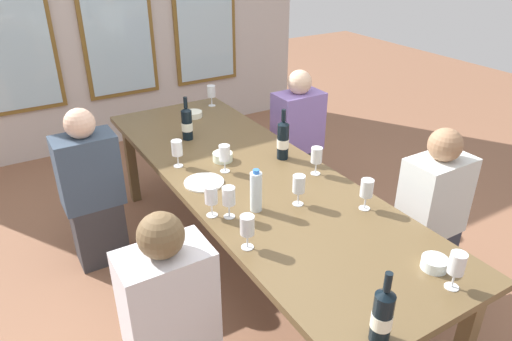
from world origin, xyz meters
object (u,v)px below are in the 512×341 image
Objects in this scene: white_plate_0 at (204,182)px; wine_glass_3 at (224,153)px; tasting_bowl_0 at (193,114)px; wine_glass_4 at (317,156)px; wine_glass_6 at (367,189)px; wine_bottle_2 at (187,123)px; wine_glass_0 at (457,265)px; wine_glass_7 at (211,92)px; seated_person_1 at (430,220)px; seated_person_2 at (92,193)px; wine_glass_1 at (229,197)px; wine_bottle_0 at (283,140)px; wine_glass_8 at (211,195)px; tasting_bowl_2 at (434,263)px; wine_bottle_1 at (382,315)px; seated_person_0 at (171,328)px; dining_table at (252,184)px; wine_glass_5 at (299,185)px; wine_glass_9 at (247,226)px; tasting_bowl_1 at (223,157)px; wine_glass_2 at (177,149)px; seated_person_3 at (297,141)px.

wine_glass_3 is at bearing 21.27° from white_plate_0.
tasting_bowl_0 reaches higher than white_plate_0.
wine_glass_4 is 1.00× the size of wine_glass_6.
wine_bottle_2 reaches higher than wine_glass_0.
wine_glass_6 is at bearing -92.53° from wine_glass_4.
wine_bottle_2 is 0.70m from wine_glass_7.
seated_person_1 is (0.51, -0.05, -0.34)m from wine_glass_6.
wine_glass_0 is at bearing -62.43° from seated_person_2.
wine_glass_0 is 1.10m from wine_glass_1.
wine_glass_6 reaches higher than tasting_bowl_0.
wine_bottle_0 is 1.92× the size of wine_glass_8.
seated_person_2 is at bearing 119.99° from tasting_bowl_2.
wine_bottle_1 is at bearing -129.47° from wine_glass_6.
wine_bottle_1 reaches higher than white_plate_0.
tasting_bowl_2 reaches higher than tasting_bowl_0.
wine_bottle_2 is at bearing 2.52° from seated_person_2.
wine_glass_7 is 0.16× the size of seated_person_0.
wine_glass_5 is (0.04, -0.42, 0.18)m from dining_table.
tasting_bowl_2 is 0.67× the size of wine_glass_9.
white_plate_0 is at bearing -105.83° from wine_bottle_2.
wine_glass_9 reaches higher than tasting_bowl_0.
wine_glass_3 is (0.14, 1.47, 0.01)m from wine_bottle_1.
tasting_bowl_0 is at bearing -146.90° from wine_glass_7.
tasting_bowl_1 is at bearing 83.07° from wine_bottle_1.
wine_glass_0 is at bearing -81.11° from dining_table.
tasting_bowl_1 is 0.94m from wine_glass_9.
wine_glass_2 is at bearing 83.38° from wine_glass_8.
wine_glass_1 and wine_glass_8 have the same top height.
seated_person_0 reaches higher than wine_glass_7.
wine_bottle_1 reaches higher than tasting_bowl_0.
wine_glass_8 is (-0.07, 0.06, 0.00)m from wine_glass_1.
wine_glass_5 is at bearing -55.00° from white_plate_0.
wine_glass_9 is (-0.59, 0.68, 0.00)m from wine_glass_0.
wine_glass_5 is 1.00× the size of wine_glass_9.
wine_glass_5 reaches higher than white_plate_0.
wine_glass_0 is (0.31, -2.00, -0.00)m from wine_bottle_2.
wine_glass_8 is (-0.41, -0.28, 0.18)m from dining_table.
dining_table is 0.25m from wine_glass_3.
white_plate_0 is at bearing -151.37° from seated_person_3.
wine_bottle_1 is 1.76× the size of wine_glass_0.
wine_bottle_2 is 0.28× the size of seated_person_0.
wine_glass_4 is 0.16× the size of seated_person_3.
wine_bottle_2 is at bearing 62.98° from seated_person_0.
wine_bottle_0 is 1.92× the size of wine_glass_3.
wine_bottle_2 is at bearing 123.81° from seated_person_1.
wine_glass_8 is at bearing 140.70° from wine_glass_1.
wine_bottle_0 reaches higher than wine_glass_0.
white_plate_0 is at bearing 169.44° from dining_table.
seated_person_2 is at bearing 108.62° from wine_glass_9.
seated_person_0 reaches higher than wine_bottle_1.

